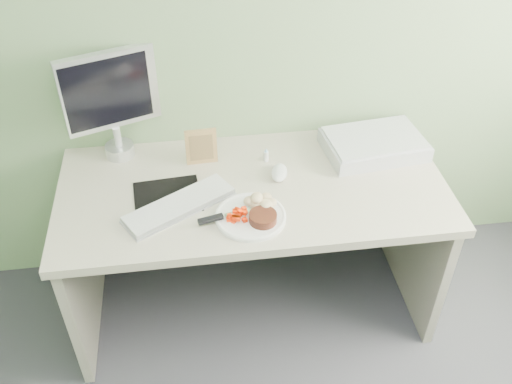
{
  "coord_description": "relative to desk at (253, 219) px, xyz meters",
  "views": [
    {
      "loc": [
        -0.23,
        -0.18,
        2.21
      ],
      "look_at": [
        -0.0,
        1.5,
        0.8
      ],
      "focal_mm": 40.0,
      "sensor_mm": 36.0,
      "label": 1
    }
  ],
  "objects": [
    {
      "name": "photo_frame",
      "position": [
        -0.2,
        0.19,
        0.27
      ],
      "size": [
        0.13,
        0.02,
        0.17
      ],
      "primitive_type": "cube",
      "rotation": [
        0.0,
        0.0,
        0.06
      ],
      "color": "#AB7E4F",
      "rests_on": "desk"
    },
    {
      "name": "wall_back",
      "position": [
        0.0,
        0.38,
        0.8
      ],
      "size": [
        3.5,
        0.0,
        3.5
      ],
      "primitive_type": "plane",
      "rotation": [
        1.57,
        0.0,
        0.0
      ],
      "color": "gray",
      "rests_on": "floor"
    },
    {
      "name": "steak_knife",
      "position": [
        -0.15,
        -0.2,
        0.21
      ],
      "size": [
        0.25,
        0.08,
        0.02
      ],
      "rotation": [
        0.0,
        0.0,
        0.24
      ],
      "color": "silver",
      "rests_on": "plate"
    },
    {
      "name": "eyedrop_bottle",
      "position": [
        0.08,
        0.17,
        0.21
      ],
      "size": [
        0.02,
        0.02,
        0.06
      ],
      "color": "white",
      "rests_on": "desk"
    },
    {
      "name": "desk",
      "position": [
        0.0,
        0.0,
        0.0
      ],
      "size": [
        1.6,
        0.75,
        0.73
      ],
      "color": "beige",
      "rests_on": "floor"
    },
    {
      "name": "computer_mouse",
      "position": [
        0.12,
        0.05,
        0.2
      ],
      "size": [
        0.09,
        0.13,
        0.04
      ],
      "primitive_type": "ellipsoid",
      "rotation": [
        0.0,
        0.0,
        -0.24
      ],
      "color": "white",
      "rests_on": "desk"
    },
    {
      "name": "plate",
      "position": [
        -0.03,
        -0.19,
        0.19
      ],
      "size": [
        0.28,
        0.28,
        0.01
      ],
      "primitive_type": "cylinder",
      "color": "white",
      "rests_on": "desk"
    },
    {
      "name": "mousepad",
      "position": [
        -0.35,
        -0.02,
        0.18
      ],
      "size": [
        0.28,
        0.25,
        0.0
      ],
      "primitive_type": "cube",
      "rotation": [
        0.0,
        0.0,
        0.08
      ],
      "color": "black",
      "rests_on": "desk"
    },
    {
      "name": "monitor",
      "position": [
        -0.55,
        0.31,
        0.45
      ],
      "size": [
        0.39,
        0.17,
        0.48
      ],
      "rotation": [
        0.0,
        0.0,
        0.35
      ],
      "color": "silver",
      "rests_on": "desk"
    },
    {
      "name": "steak",
      "position": [
        0.01,
        -0.23,
        0.21
      ],
      "size": [
        0.13,
        0.13,
        0.03
      ],
      "primitive_type": "cylinder",
      "rotation": [
        0.0,
        0.0,
        0.28
      ],
      "color": "black",
      "rests_on": "plate"
    },
    {
      "name": "carrot_heap",
      "position": [
        -0.09,
        -0.2,
        0.22
      ],
      "size": [
        0.08,
        0.07,
        0.04
      ],
      "primitive_type": "cube",
      "rotation": [
        0.0,
        0.0,
        0.27
      ],
      "color": "red",
      "rests_on": "plate"
    },
    {
      "name": "potato_pile",
      "position": [
        -0.0,
        -0.14,
        0.23
      ],
      "size": [
        0.13,
        0.1,
        0.06
      ],
      "primitive_type": "ellipsoid",
      "rotation": [
        0.0,
        0.0,
        0.24
      ],
      "color": "tan",
      "rests_on": "plate"
    },
    {
      "name": "scanner",
      "position": [
        0.56,
        0.17,
        0.22
      ],
      "size": [
        0.46,
        0.33,
        0.07
      ],
      "primitive_type": "cube",
      "rotation": [
        0.0,
        0.0,
        0.11
      ],
      "color": "silver",
      "rests_on": "desk"
    },
    {
      "name": "keyboard",
      "position": [
        -0.3,
        -0.1,
        0.2
      ],
      "size": [
        0.45,
        0.34,
        0.02
      ],
      "primitive_type": "cube",
      "rotation": [
        0.0,
        0.0,
        0.53
      ],
      "color": "white",
      "rests_on": "desk"
    }
  ]
}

